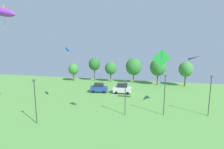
# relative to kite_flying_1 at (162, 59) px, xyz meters

# --- Properties ---
(kite_flying_1) EXTENTS (3.24, 1.01, 6.76)m
(kite_flying_1) POSITION_rel_kite_flying_1_xyz_m (0.00, 0.00, 0.00)
(kite_flying_1) COLOR green
(kite_flying_2) EXTENTS (2.24, 3.03, 0.66)m
(kite_flying_2) POSITION_rel_kite_flying_1_xyz_m (6.32, -0.17, -0.26)
(kite_flying_2) COLOR black
(kite_flying_4) EXTENTS (5.98, 2.73, 3.66)m
(kite_flying_4) POSITION_rel_kite_flying_1_xyz_m (-25.17, -7.97, 7.69)
(kite_flying_4) COLOR purple
(kite_flying_5) EXTENTS (2.31, 2.57, 1.13)m
(kite_flying_5) POSITION_rel_kite_flying_1_xyz_m (-17.05, -2.44, 1.79)
(kite_flying_5) COLOR blue
(parked_car_leftmost) EXTENTS (4.27, 2.37, 2.24)m
(parked_car_leftmost) POSITION_rel_kite_flying_1_xyz_m (-13.92, 6.72, -7.62)
(parked_car_leftmost) COLOR #234299
(parked_car_leftmost) RESTS_ON ground
(parked_car_second_from_left) EXTENTS (4.32, 2.15, 2.42)m
(parked_car_second_from_left) POSITION_rel_kite_flying_1_xyz_m (-8.27, 6.95, -7.54)
(parked_car_second_from_left) COLOR silver
(parked_car_second_from_left) RESTS_ON ground
(light_post_0) EXTENTS (0.36, 0.20, 6.50)m
(light_post_0) POSITION_rel_kite_flying_1_xyz_m (-17.58, -11.75, -5.08)
(light_post_0) COLOR #2D2D33
(light_post_0) RESTS_ON ground
(light_post_1) EXTENTS (0.36, 0.20, 6.56)m
(light_post_1) POSITION_rel_kite_flying_1_xyz_m (7.50, -2.92, -5.05)
(light_post_1) COLOR #2D2D33
(light_post_1) RESTS_ON ground
(light_post_2) EXTENTS (0.36, 0.20, 6.64)m
(light_post_2) POSITION_rel_kite_flying_1_xyz_m (0.51, -4.27, -5.01)
(light_post_2) COLOR #2D2D33
(light_post_2) RESTS_ON ground
(light_post_3) EXTENTS (0.36, 0.20, 5.68)m
(light_post_3) POSITION_rel_kite_flying_1_xyz_m (-5.62, -5.63, -5.50)
(light_post_3) COLOR #2D2D33
(light_post_3) RESTS_ON ground
(treeline_tree_0) EXTENTS (3.23, 3.23, 5.57)m
(treeline_tree_0) POSITION_rel_kite_flying_1_xyz_m (-26.03, 18.22, -4.97)
(treeline_tree_0) COLOR brown
(treeline_tree_0) RESTS_ON ground
(treeline_tree_1) EXTENTS (3.62, 3.62, 7.34)m
(treeline_tree_1) POSITION_rel_kite_flying_1_xyz_m (-19.57, 19.87, -3.41)
(treeline_tree_1) COLOR brown
(treeline_tree_1) RESTS_ON ground
(treeline_tree_2) EXTENTS (3.61, 3.61, 6.18)m
(treeline_tree_2) POSITION_rel_kite_flying_1_xyz_m (-14.22, 19.83, -4.56)
(treeline_tree_2) COLOR brown
(treeline_tree_2) RESTS_ON ground
(treeline_tree_3) EXTENTS (4.77, 4.77, 7.55)m
(treeline_tree_3) POSITION_rel_kite_flying_1_xyz_m (-7.10, 19.91, -3.82)
(treeline_tree_3) COLOR brown
(treeline_tree_3) RESTS_ON ground
(treeline_tree_4) EXTENTS (4.49, 4.49, 7.55)m
(treeline_tree_4) POSITION_rel_kite_flying_1_xyz_m (-0.04, 18.37, -3.67)
(treeline_tree_4) COLOR brown
(treeline_tree_4) RESTS_ON ground
(treeline_tree_5) EXTENTS (3.78, 3.78, 6.88)m
(treeline_tree_5) POSITION_rel_kite_flying_1_xyz_m (7.35, 18.11, -3.95)
(treeline_tree_5) COLOR brown
(treeline_tree_5) RESTS_ON ground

